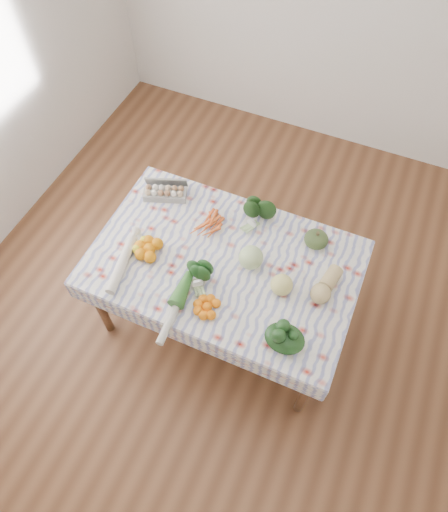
{
  "coord_description": "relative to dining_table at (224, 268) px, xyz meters",
  "views": [
    {
      "loc": [
        0.61,
        -1.41,
        3.16
      ],
      "look_at": [
        0.0,
        0.0,
        0.82
      ],
      "focal_mm": 32.0,
      "sensor_mm": 36.0,
      "label": 1
    }
  ],
  "objects": [
    {
      "name": "butternut_squash",
      "position": [
        0.64,
        0.06,
        0.14
      ],
      "size": [
        0.17,
        0.28,
        0.12
      ],
      "primitive_type": "ellipsoid",
      "rotation": [
        0.0,
        0.0,
        -0.2
      ],
      "color": "tan",
      "rests_on": "tablecloth"
    },
    {
      "name": "mandarin_cluster",
      "position": [
        0.04,
        -0.34,
        0.11
      ],
      "size": [
        0.2,
        0.2,
        0.06
      ],
      "primitive_type": "cube",
      "rotation": [
        0.0,
        0.0,
        0.06
      ],
      "color": "orange",
      "rests_on": "tablecloth"
    },
    {
      "name": "grapefruit",
      "position": [
        0.4,
        -0.06,
        0.15
      ],
      "size": [
        0.14,
        0.14,
        0.13
      ],
      "primitive_type": "sphere",
      "rotation": [
        0.0,
        0.0,
        -0.05
      ],
      "color": "#DFD976",
      "rests_on": "tablecloth"
    },
    {
      "name": "spinach_bag",
      "position": [
        0.52,
        -0.36,
        0.13
      ],
      "size": [
        0.25,
        0.21,
        0.1
      ],
      "primitive_type": "ellipsoid",
      "rotation": [
        0.0,
        0.0,
        0.12
      ],
      "color": "black",
      "rests_on": "tablecloth"
    },
    {
      "name": "tablecloth",
      "position": [
        0.0,
        0.0,
        0.08
      ],
      "size": [
        1.66,
        1.06,
        0.01
      ],
      "primitive_type": "cube",
      "color": "white",
      "rests_on": "dining_table"
    },
    {
      "name": "leek",
      "position": [
        -0.12,
        -0.43,
        0.11
      ],
      "size": [
        0.09,
        0.46,
        0.05
      ],
      "primitive_type": "cylinder",
      "rotation": [
        1.57,
        0.0,
        0.08
      ],
      "color": "beige",
      "rests_on": "tablecloth"
    },
    {
      "name": "ground",
      "position": [
        0.0,
        0.0,
        -0.68
      ],
      "size": [
        4.5,
        4.5,
        0.0
      ],
      "primitive_type": "plane",
      "color": "brown",
      "rests_on": "ground"
    },
    {
      "name": "orange_cluster",
      "position": [
        -0.46,
        -0.13,
        0.12
      ],
      "size": [
        0.26,
        0.26,
        0.08
      ],
      "primitive_type": "cube",
      "rotation": [
        0.0,
        0.0,
        0.06
      ],
      "color": "orange",
      "rests_on": "tablecloth"
    },
    {
      "name": "broccoli",
      "position": [
        -0.1,
        -0.19,
        0.15
      ],
      "size": [
        0.23,
        0.23,
        0.12
      ],
      "primitive_type": "ellipsoid",
      "rotation": [
        0.0,
        0.0,
        0.6
      ],
      "color": "#1D4B1C",
      "rests_on": "tablecloth"
    },
    {
      "name": "carrot_bunch",
      "position": [
        -0.2,
        0.2,
        0.1
      ],
      "size": [
        0.22,
        0.2,
        0.03
      ],
      "primitive_type": "cube",
      "rotation": [
        0.0,
        0.0,
        -0.15
      ],
      "color": "orange",
      "rests_on": "tablecloth"
    },
    {
      "name": "daikon",
      "position": [
        -0.56,
        -0.29,
        0.11
      ],
      "size": [
        0.14,
        0.44,
        0.06
      ],
      "primitive_type": "cylinder",
      "rotation": [
        1.57,
        0.0,
        0.18
      ],
      "color": "white",
      "rests_on": "tablecloth"
    },
    {
      "name": "dining_table",
      "position": [
        0.0,
        0.0,
        0.0
      ],
      "size": [
        1.6,
        1.0,
        0.75
      ],
      "color": "brown",
      "rests_on": "ground"
    },
    {
      "name": "kabocha_squash",
      "position": [
        0.48,
        0.35,
        0.13
      ],
      "size": [
        0.2,
        0.2,
        0.1
      ],
      "primitive_type": "ellipsoid",
      "rotation": [
        0.0,
        0.0,
        0.38
      ],
      "color": "#3F5428",
      "rests_on": "tablecloth"
    },
    {
      "name": "egg_carton",
      "position": [
        -0.58,
        0.32,
        0.12
      ],
      "size": [
        0.31,
        0.21,
        0.08
      ],
      "primitive_type": "cube",
      "rotation": [
        0.0,
        0.0,
        0.35
      ],
      "color": "#A0A19C",
      "rests_on": "tablecloth"
    },
    {
      "name": "kale_bunch",
      "position": [
        0.08,
        0.37,
        0.16
      ],
      "size": [
        0.22,
        0.21,
        0.16
      ],
      "primitive_type": "ellipsoid",
      "rotation": [
        0.0,
        0.0,
        -0.32
      ],
      "color": "#183611",
      "rests_on": "tablecloth"
    },
    {
      "name": "cabbage",
      "position": [
        0.16,
        0.05,
        0.16
      ],
      "size": [
        0.18,
        0.18,
        0.15
      ],
      "primitive_type": "sphere",
      "rotation": [
        0.0,
        0.0,
        -0.21
      ],
      "color": "#B6D28D",
      "rests_on": "tablecloth"
    }
  ]
}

